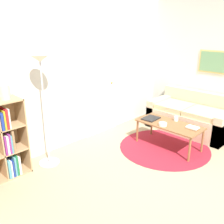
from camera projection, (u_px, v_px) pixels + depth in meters
The scene contains 12 objects.
ground_plane at pixel (192, 195), 3.18m from camera, with size 14.00×14.00×0.00m, color tan.
wall_back at pixel (76, 72), 4.32m from camera, with size 7.63×0.11×2.60m.
wall_right at pixel (202, 64), 5.10m from camera, with size 0.08×5.31×2.60m.
rug at pixel (164, 147), 4.41m from camera, with size 1.57×1.57×0.01m.
floor_lamp at pixel (42, 80), 3.49m from camera, with size 0.31×0.31×1.67m.
couch at pixel (191, 117), 5.09m from camera, with size 0.84×1.58×0.77m.
coffee_table at pixel (169, 126), 4.33m from camera, with size 0.53×1.12×0.44m.
laptop at pixel (151, 118), 4.53m from camera, with size 0.32×0.25×0.02m.
bowl at pixel (163, 124), 4.21m from camera, with size 0.14×0.14×0.05m.
book_stack_on_table at pixel (192, 128), 4.09m from camera, with size 0.14×0.20×0.04m.
cup at pixel (176, 119), 4.43m from camera, with size 0.07×0.07×0.08m.
vase_on_shelf at pixel (5, 92), 3.29m from camera, with size 0.13×0.13×0.19m.
Camera 1 is at (-2.62, -1.13, 2.03)m, focal length 40.00 mm.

